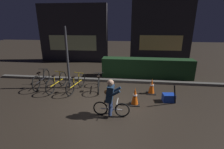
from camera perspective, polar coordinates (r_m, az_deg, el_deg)
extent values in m
plane|color=#2D261E|center=(6.36, -2.45, -9.35)|extent=(40.00, 40.00, 0.00)
cube|color=#56544F|center=(8.34, -0.09, -2.05)|extent=(12.00, 0.24, 0.12)
cube|color=#19381C|center=(9.04, 12.00, 2.21)|extent=(4.80, 0.70, 1.04)
cube|color=#262328|center=(12.85, -13.32, 13.73)|extent=(5.08, 0.50, 4.12)
cube|color=#BFCC8C|center=(12.66, -13.51, 10.64)|extent=(3.56, 0.04, 1.10)
cube|color=#262328|center=(12.96, 16.80, 15.65)|extent=(4.39, 0.50, 5.10)
cube|color=#F2D172|center=(12.78, 16.53, 10.47)|extent=(3.08, 0.04, 1.10)
cylinder|color=#2D2D33|center=(7.48, -15.24, 5.40)|extent=(0.10, 0.10, 2.74)
torus|color=black|center=(8.71, -21.84, -0.53)|extent=(0.09, 0.69, 0.69)
torus|color=black|center=(7.84, -24.86, -2.93)|extent=(0.09, 0.69, 0.69)
cylinder|color=black|center=(8.27, -23.27, -1.67)|extent=(0.10, 1.03, 0.04)
cylinder|color=black|center=(8.06, -23.98, -0.80)|extent=(0.03, 0.03, 0.39)
cube|color=black|center=(8.00, -24.15, 0.51)|extent=(0.11, 0.21, 0.05)
cylinder|color=black|center=(8.45, -22.64, 0.37)|extent=(0.03, 0.03, 0.43)
cylinder|color=black|center=(8.39, -22.82, 1.78)|extent=(0.46, 0.05, 0.02)
torus|color=black|center=(8.07, -16.73, -1.45)|extent=(0.12, 0.67, 0.67)
torus|color=black|center=(7.28, -20.62, -4.00)|extent=(0.12, 0.67, 0.67)
cylinder|color=gold|center=(7.67, -18.57, -2.66)|extent=(0.16, 1.00, 0.04)
cylinder|color=gold|center=(7.47, -19.41, -1.76)|extent=(0.03, 0.03, 0.38)
cube|color=black|center=(7.41, -19.56, -0.39)|extent=(0.12, 0.21, 0.05)
cylinder|color=gold|center=(7.82, -17.68, -0.52)|extent=(0.03, 0.03, 0.42)
cylinder|color=gold|center=(7.76, -17.83, 0.96)|extent=(0.46, 0.08, 0.02)
torus|color=black|center=(7.72, -10.57, -1.90)|extent=(0.16, 0.66, 0.66)
torus|color=black|center=(6.92, -14.33, -4.55)|extent=(0.16, 0.66, 0.66)
cylinder|color=gold|center=(7.32, -12.35, -3.16)|extent=(0.22, 0.98, 0.04)
cylinder|color=gold|center=(7.11, -13.12, -2.24)|extent=(0.03, 0.03, 0.37)
cube|color=black|center=(7.05, -13.22, -0.82)|extent=(0.13, 0.21, 0.05)
cylinder|color=gold|center=(7.47, -11.44, -0.95)|extent=(0.03, 0.03, 0.42)
cylinder|color=gold|center=(7.40, -11.54, 0.58)|extent=(0.46, 0.11, 0.02)
torus|color=black|center=(7.73, -4.57, -1.74)|extent=(0.15, 0.63, 0.63)
torus|color=black|center=(6.86, -4.76, -4.39)|extent=(0.15, 0.63, 0.63)
cylinder|color=black|center=(7.29, -4.66, -2.99)|extent=(0.19, 0.93, 0.04)
cylinder|color=black|center=(7.08, -4.73, -2.13)|extent=(0.03, 0.03, 0.35)
cube|color=black|center=(7.02, -4.77, -0.79)|extent=(0.13, 0.21, 0.05)
cylinder|color=black|center=(7.47, -4.65, -0.86)|extent=(0.03, 0.03, 0.40)
cylinder|color=black|center=(7.41, -4.69, 0.58)|extent=(0.46, 0.10, 0.02)
cube|color=black|center=(6.20, 7.85, -10.12)|extent=(0.36, 0.36, 0.03)
cone|color=#EA560F|center=(6.05, 7.99, -7.33)|extent=(0.26, 0.26, 0.64)
cylinder|color=white|center=(6.04, 8.00, -7.06)|extent=(0.16, 0.16, 0.05)
cube|color=black|center=(7.21, 13.45, -6.28)|extent=(0.36, 0.36, 0.03)
cone|color=#EA560F|center=(7.08, 13.64, -3.80)|extent=(0.26, 0.26, 0.64)
cylinder|color=white|center=(7.07, 13.66, -3.56)|extent=(0.16, 0.16, 0.05)
cube|color=#193DB7|center=(6.66, 19.07, -7.63)|extent=(0.47, 0.37, 0.30)
torus|color=black|center=(5.33, 3.56, -12.19)|extent=(0.49, 0.06, 0.48)
torus|color=black|center=(5.43, -4.02, -11.65)|extent=(0.49, 0.06, 0.48)
cylinder|color=silver|center=(5.37, -0.26, -11.94)|extent=(0.70, 0.06, 0.04)
cylinder|color=silver|center=(5.32, -1.60, -10.61)|extent=(0.03, 0.03, 0.26)
cube|color=black|center=(5.26, -1.61, -9.35)|extent=(0.20, 0.11, 0.05)
cylinder|color=silver|center=(5.27, 1.85, -10.69)|extent=(0.03, 0.03, 0.30)
cylinder|color=silver|center=(5.20, 1.87, -9.26)|extent=(0.04, 0.46, 0.02)
cylinder|color=navy|center=(5.43, -0.32, -10.86)|extent=(0.12, 0.21, 0.42)
cylinder|color=navy|center=(5.26, -0.65, -11.91)|extent=(0.12, 0.21, 0.42)
cube|color=#192D47|center=(5.12, -0.72, -6.63)|extent=(0.27, 0.33, 0.54)
sphere|color=tan|center=(4.98, -0.51, -2.88)|extent=(0.20, 0.20, 0.20)
cylinder|color=#192D47|center=(5.21, 1.05, -5.59)|extent=(0.40, 0.09, 0.29)
cylinder|color=#192D47|center=(4.96, 0.64, -6.88)|extent=(0.40, 0.09, 0.29)
ellipsoid|color=brown|center=(5.33, -1.02, -6.19)|extent=(0.32, 0.17, 0.24)
cylinder|color=black|center=(6.37, 21.01, -6.50)|extent=(0.24, 0.30, 0.81)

